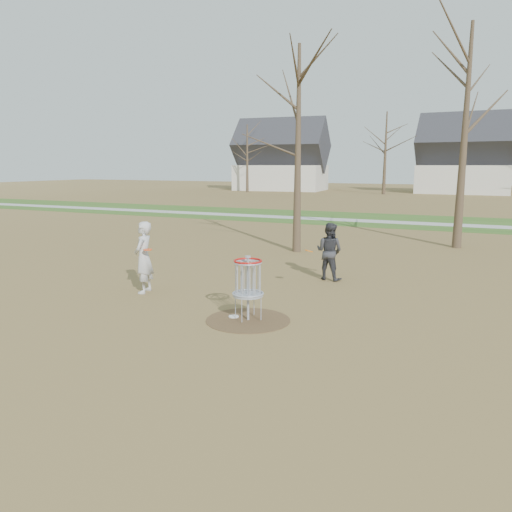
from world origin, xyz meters
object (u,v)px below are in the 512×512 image
Objects in this scene: disc_grounded at (234,316)px; disc_golf_basket at (248,278)px; player_throwing at (329,251)px; player_standing at (144,257)px.

disc_golf_basket is at bearing -7.46° from disc_grounded.
player_throwing is 7.47× the size of disc_grounded.
player_standing is 1.12× the size of player_throwing.
player_throwing is (3.90, 3.41, -0.10)m from player_standing.
player_throwing reaches higher than disc_grounded.
player_standing is at bearing 50.92° from player_throwing.
player_throwing is 4.45m from disc_golf_basket.
player_standing reaches higher than disc_grounded.
player_standing is 1.36× the size of disc_golf_basket.
disc_grounded is 0.16× the size of disc_golf_basket.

